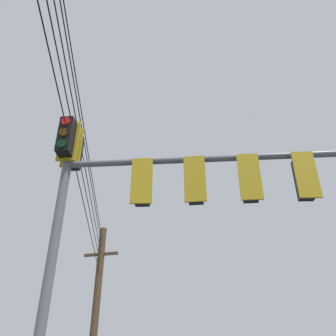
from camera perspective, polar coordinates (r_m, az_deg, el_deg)
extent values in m
cylinder|color=slate|center=(7.30, -18.83, -19.38)|extent=(0.20, 0.20, 6.69)
cylinder|color=slate|center=(7.80, 6.72, 1.44)|extent=(3.23, 5.54, 0.14)
cube|color=black|center=(8.79, -14.51, 2.57)|extent=(0.41, 0.41, 0.90)
cube|color=#B29319|center=(8.65, -14.84, 3.18)|extent=(0.25, 0.40, 1.04)
cylinder|color=red|center=(9.08, -13.96, 3.61)|extent=(0.12, 0.19, 0.20)
cylinder|color=#3C2703|center=(8.92, -14.20, 2.00)|extent=(0.12, 0.19, 0.20)
cylinder|color=black|center=(8.77, -14.44, 0.34)|extent=(0.12, 0.19, 0.20)
cube|color=black|center=(8.32, -15.73, 4.79)|extent=(0.41, 0.41, 0.90)
cube|color=#B29319|center=(8.45, -15.37, 4.13)|extent=(0.25, 0.40, 1.04)
cylinder|color=red|center=(8.37, -15.80, 7.12)|extent=(0.12, 0.19, 0.20)
cylinder|color=#3C2703|center=(8.19, -16.09, 5.44)|extent=(0.12, 0.19, 0.20)
cylinder|color=black|center=(8.03, -16.39, 3.69)|extent=(0.12, 0.19, 0.20)
cube|color=black|center=(7.59, -4.01, -2.56)|extent=(0.41, 0.41, 0.90)
cube|color=#B29319|center=(7.45, -4.16, -1.95)|extent=(0.24, 0.41, 1.04)
cylinder|color=red|center=(7.88, -3.79, -1.18)|extent=(0.12, 0.19, 0.20)
cylinder|color=#3C2703|center=(7.74, -3.87, -3.12)|extent=(0.12, 0.19, 0.20)
cylinder|color=black|center=(7.61, -3.94, -5.13)|extent=(0.12, 0.19, 0.20)
cube|color=black|center=(7.52, 4.31, -2.24)|extent=(0.41, 0.41, 0.90)
cube|color=#B29319|center=(7.37, 4.23, -1.63)|extent=(0.27, 0.39, 1.04)
cylinder|color=red|center=(7.81, 4.29, -0.86)|extent=(0.13, 0.19, 0.20)
cylinder|color=#3C2703|center=(7.67, 4.38, -2.82)|extent=(0.13, 0.19, 0.20)
cylinder|color=black|center=(7.53, 4.46, -4.84)|extent=(0.13, 0.19, 0.20)
cube|color=black|center=(7.60, 12.61, -1.88)|extent=(0.41, 0.41, 0.90)
cube|color=#B29319|center=(7.45, 12.71, -1.27)|extent=(0.26, 0.40, 1.04)
cylinder|color=red|center=(7.89, 12.27, -0.53)|extent=(0.13, 0.19, 0.20)
cylinder|color=#3C2703|center=(7.75, 12.51, -2.46)|extent=(0.13, 0.19, 0.20)
cylinder|color=black|center=(7.62, 12.76, -4.46)|extent=(0.13, 0.19, 0.20)
cube|color=black|center=(7.84, 20.56, -1.50)|extent=(0.40, 0.40, 0.90)
cube|color=#B29319|center=(7.70, 20.91, -0.90)|extent=(0.24, 0.41, 1.04)
cylinder|color=red|center=(8.12, 19.88, -0.20)|extent=(0.12, 0.19, 0.20)
cylinder|color=#3C2703|center=(7.98, 20.24, -2.07)|extent=(0.12, 0.19, 0.20)
cylinder|color=black|center=(7.85, 20.63, -4.00)|extent=(0.12, 0.19, 0.20)
cylinder|color=#4C3823|center=(17.42, -11.46, -22.63)|extent=(0.33, 0.33, 8.55)
cube|color=#4C3823|center=(18.02, -10.49, -13.20)|extent=(1.15, 1.40, 0.12)
cylinder|color=black|center=(7.74, -16.09, 7.92)|extent=(21.12, 7.52, 0.80)
cylinder|color=black|center=(8.02, -15.63, 10.47)|extent=(21.12, 7.52, 0.80)
cylinder|color=black|center=(8.29, -15.24, 12.62)|extent=(21.12, 7.52, 0.80)
cylinder|color=black|center=(8.55, -14.88, 14.58)|extent=(21.12, 7.52, 0.80)
cylinder|color=black|center=(8.73, -14.66, 15.79)|extent=(21.12, 7.52, 0.80)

